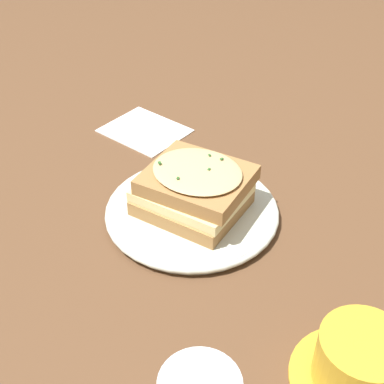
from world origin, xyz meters
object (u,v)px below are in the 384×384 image
(dinner_plate, at_px, (192,211))
(napkin, at_px, (145,130))
(sandwich, at_px, (194,189))
(teacup_with_saucer, at_px, (361,363))

(dinner_plate, bearing_deg, napkin, 145.90)
(dinner_plate, height_order, sandwich, sandwich)
(teacup_with_saucer, height_order, napkin, teacup_with_saucer)
(teacup_with_saucer, xyz_separation_m, napkin, (-0.49, 0.25, -0.03))
(sandwich, bearing_deg, dinner_plate, -124.21)
(dinner_plate, bearing_deg, sandwich, 55.79)
(dinner_plate, height_order, teacup_with_saucer, teacup_with_saucer)
(sandwich, distance_m, napkin, 0.25)
(teacup_with_saucer, bearing_deg, sandwich, 79.08)
(dinner_plate, relative_size, napkin, 1.79)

